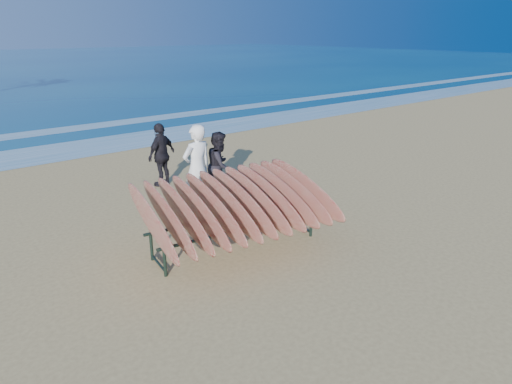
# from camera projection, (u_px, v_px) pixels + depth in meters

# --- Properties ---
(ground) EXTENTS (120.00, 120.00, 0.00)m
(ground) POSITION_uv_depth(u_px,v_px,m) (284.00, 253.00, 8.18)
(ground) COLOR tan
(ground) RESTS_ON ground
(foam_near) EXTENTS (160.00, 160.00, 0.00)m
(foam_near) POSITION_uv_depth(u_px,v_px,m) (87.00, 147.00, 15.51)
(foam_near) COLOR white
(foam_near) RESTS_ON ground
(foam_far) EXTENTS (160.00, 160.00, 0.00)m
(foam_far) POSITION_uv_depth(u_px,v_px,m) (56.00, 131.00, 18.08)
(foam_far) COLOR white
(foam_far) RESTS_ON ground
(surfboard_rack) EXTENTS (3.47, 2.89, 1.39)m
(surfboard_rack) POSITION_uv_depth(u_px,v_px,m) (235.00, 203.00, 8.12)
(surfboard_rack) COLOR #1C2D25
(surfboard_rack) RESTS_ON ground
(person_white) EXTENTS (0.73, 0.51, 1.92)m
(person_white) POSITION_uv_depth(u_px,v_px,m) (197.00, 168.00, 9.87)
(person_white) COLOR white
(person_white) RESTS_ON ground
(person_dark_a) EXTENTS (0.98, 0.96, 1.59)m
(person_dark_a) POSITION_uv_depth(u_px,v_px,m) (220.00, 165.00, 10.66)
(person_dark_a) COLOR black
(person_dark_a) RESTS_ON ground
(person_dark_b) EXTENTS (1.03, 0.73, 1.62)m
(person_dark_b) POSITION_uv_depth(u_px,v_px,m) (162.00, 155.00, 11.51)
(person_dark_b) COLOR black
(person_dark_b) RESTS_ON ground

